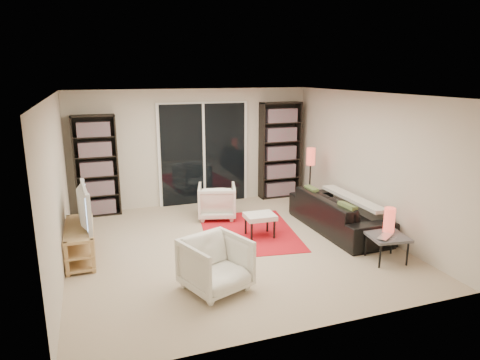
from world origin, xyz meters
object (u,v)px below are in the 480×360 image
at_px(bookshelf_right, 280,150).
at_px(tv_stand, 80,242).
at_px(sofa, 338,213).
at_px(bookshelf_left, 97,166).
at_px(floor_lamp, 311,163).
at_px(armchair_front, 216,264).
at_px(ottoman, 260,217).
at_px(armchair_back, 217,201).
at_px(side_table, 387,238).

distance_m(bookshelf_right, tv_stand, 4.72).
bearing_deg(sofa, bookshelf_left, 59.26).
bearing_deg(sofa, floor_lamp, -5.45).
bearing_deg(bookshelf_right, armchair_front, -124.98).
distance_m(bookshelf_right, ottoman, 2.60).
bearing_deg(armchair_back, ottoman, 124.83).
height_order(sofa, ottoman, sofa).
distance_m(ottoman, floor_lamp, 1.97).
bearing_deg(side_table, armchair_back, 123.87).
bearing_deg(floor_lamp, bookshelf_right, 101.09).
bearing_deg(armchair_front, side_table, -20.62).
bearing_deg(side_table, tv_stand, 159.51).
bearing_deg(bookshelf_right, sofa, -87.56).
distance_m(bookshelf_right, side_table, 3.69).
xyz_separation_m(tv_stand, armchair_front, (1.64, -1.60, 0.08)).
bearing_deg(bookshelf_right, bookshelf_left, 180.00).
relative_size(armchair_back, floor_lamp, 0.57).
bearing_deg(tv_stand, armchair_back, 24.30).
bearing_deg(bookshelf_right, tv_stand, -154.06).
bearing_deg(bookshelf_left, bookshelf_right, -0.00).
bearing_deg(floor_lamp, armchair_front, -136.49).
xyz_separation_m(bookshelf_right, armchair_back, (-1.73, -0.93, -0.72)).
xyz_separation_m(tv_stand, floor_lamp, (4.38, 1.01, 0.68)).
relative_size(bookshelf_left, floor_lamp, 1.55).
relative_size(bookshelf_right, sofa, 0.97).
relative_size(tv_stand, armchair_front, 1.64).
bearing_deg(armchair_back, bookshelf_left, -7.61).
relative_size(armchair_back, ottoman, 1.40).
height_order(armchair_back, ottoman, armchair_back).
xyz_separation_m(tv_stand, ottoman, (2.86, -0.09, 0.08)).
xyz_separation_m(bookshelf_left, armchair_back, (2.12, -0.93, -0.65)).
xyz_separation_m(bookshelf_right, floor_lamp, (0.20, -1.03, -0.10)).
xyz_separation_m(bookshelf_left, floor_lamp, (4.05, -1.03, -0.03)).
xyz_separation_m(armchair_back, ottoman, (0.41, -1.19, 0.01)).
relative_size(armchair_front, side_table, 1.25).
height_order(bookshelf_right, armchair_back, bookshelf_right).
xyz_separation_m(tv_stand, side_table, (4.26, -1.59, 0.10)).
xyz_separation_m(tv_stand, armchair_back, (2.45, 1.11, 0.06)).
height_order(bookshelf_left, side_table, bookshelf_left).
bearing_deg(armchair_front, bookshelf_left, 89.18).
bearing_deg(tv_stand, floor_lamp, 12.93).
height_order(bookshelf_left, sofa, bookshelf_left).
bearing_deg(armchair_back, floor_lamp, -166.94).
relative_size(bookshelf_right, tv_stand, 1.68).
bearing_deg(armchair_front, armchair_back, 52.68).
height_order(sofa, floor_lamp, floor_lamp).
bearing_deg(floor_lamp, armchair_back, 177.02).
bearing_deg(bookshelf_right, armchair_back, -151.82).
height_order(sofa, armchair_back, armchair_back).
relative_size(bookshelf_right, armchair_front, 2.76).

